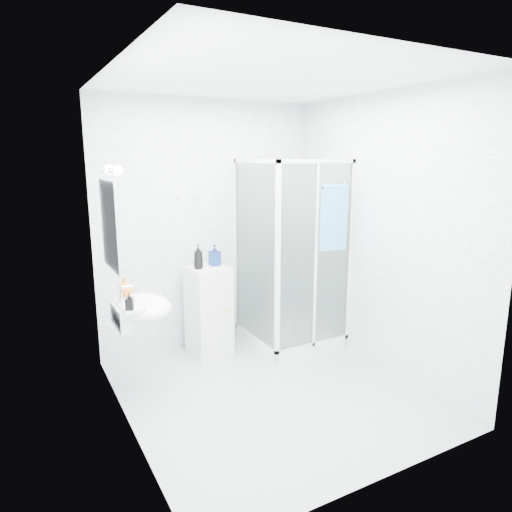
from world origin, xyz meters
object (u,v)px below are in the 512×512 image
shampoo_bottle_b (215,255)px  soap_dispenser_orange (125,287)px  shower_enclosure (288,307)px  wall_basin (140,308)px  hand_towel (334,216)px  shampoo_bottle_a (198,257)px  storage_cabinet (209,311)px  soap_dispenser_black (129,301)px

shampoo_bottle_b → soap_dispenser_orange: size_ratio=1.27×
shower_enclosure → wall_basin: 1.72m
hand_towel → shower_enclosure: bearing=122.6°
shampoo_bottle_a → storage_cabinet: bearing=0.3°
hand_towel → shampoo_bottle_a: size_ratio=2.63×
soap_dispenser_orange → soap_dispenser_black: 0.35m
shampoo_bottle_a → hand_towel: bearing=-28.7°
wall_basin → storage_cabinet: (0.84, 0.56, -0.33)m
shower_enclosure → storage_cabinet: shower_enclosure is taller
hand_towel → shampoo_bottle_a: (-1.17, 0.64, -0.41)m
wall_basin → shampoo_bottle_b: bearing=32.8°
soap_dispenser_orange → shower_enclosure: bearing=5.2°
wall_basin → soap_dispenser_black: 0.26m
soap_dispenser_black → soap_dispenser_orange: bearing=82.5°
hand_towel → soap_dispenser_black: bearing=-177.0°
hand_towel → soap_dispenser_black: hand_towel is taller
shower_enclosure → soap_dispenser_orange: bearing=-174.8°
shower_enclosure → hand_towel: 1.12m
hand_towel → soap_dispenser_black: size_ratio=4.72×
shampoo_bottle_a → soap_dispenser_black: shampoo_bottle_a is taller
soap_dispenser_black → shampoo_bottle_b: bearing=36.8°
shower_enclosure → shampoo_bottle_b: 0.97m
soap_dispenser_orange → soap_dispenser_black: bearing=-97.5°
wall_basin → hand_towel: (1.91, -0.09, 0.66)m
shampoo_bottle_a → wall_basin: bearing=-143.1°
shower_enclosure → hand_towel: (0.26, -0.40, 1.01)m
storage_cabinet → soap_dispenser_orange: (-0.92, -0.40, 0.49)m
shampoo_bottle_b → shower_enclosure: bearing=-21.8°
storage_cabinet → shower_enclosure: bearing=-22.1°
wall_basin → shampoo_bottle_b: size_ratio=2.55×
wall_basin → shampoo_bottle_a: 0.96m
storage_cabinet → soap_dispenser_black: (-0.96, -0.75, 0.47)m
soap_dispenser_black → shampoo_bottle_a: bearing=40.8°
storage_cabinet → shampoo_bottle_b: (0.10, 0.05, 0.57)m
wall_basin → soap_dispenser_orange: size_ratio=3.25×
shampoo_bottle_a → shampoo_bottle_b: bearing=13.6°
hand_towel → shampoo_bottle_a: 1.40m
hand_towel → wall_basin: bearing=177.5°
shampoo_bottle_b → soap_dispenser_orange: shampoo_bottle_b is taller
hand_towel → soap_dispenser_orange: hand_towel is taller
shower_enclosure → wall_basin: (-1.66, -0.32, 0.35)m
soap_dispenser_orange → soap_dispenser_black: size_ratio=1.27×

